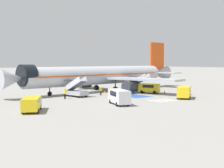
{
  "coord_description": "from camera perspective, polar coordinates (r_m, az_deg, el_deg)",
  "views": [
    {
      "loc": [
        -37.54,
        -56.77,
        6.38
      ],
      "look_at": [
        3.02,
        -1.89,
        1.59
      ],
      "focal_mm": 50.0,
      "sensor_mm": 36.0,
      "label": 1
    }
  ],
  "objects": [
    {
      "name": "traffic_cone_0",
      "position": [
        64.69,
        -1.33,
        -1.4
      ],
      "size": [
        0.49,
        0.49,
        0.55
      ],
      "color": "orange",
      "rests_on": "ground_plane"
    },
    {
      "name": "apron_walkway_bar_1",
      "position": [
        52.28,
        8.81,
        -3.03
      ],
      "size": [
        0.44,
        3.6,
        0.01
      ],
      "primitive_type": "cube",
      "color": "silver",
      "rests_on": "ground_plane"
    },
    {
      "name": "airliner",
      "position": [
        68.3,
        -1.83,
        1.58
      ],
      "size": [
        47.03,
        35.16,
        11.48
      ],
      "rotation": [
        0.0,
        0.0,
        1.71
      ],
      "color": "#B7BCC4",
      "rests_on": "ground_plane"
    },
    {
      "name": "traffic_cone_1",
      "position": [
        65.66,
        9.58,
        -1.41
      ],
      "size": [
        0.41,
        0.41,
        0.46
      ],
      "color": "orange",
      "rests_on": "ground_plane"
    },
    {
      "name": "fuel_tanker",
      "position": [
        92.78,
        -5.39,
        1.17
      ],
      "size": [
        9.15,
        3.71,
        3.55
      ],
      "rotation": [
        0.0,
        0.0,
        1.71
      ],
      "color": "#38383D",
      "rests_on": "ground_plane"
    },
    {
      "name": "service_van_1",
      "position": [
        64.28,
        6.81,
        -0.66
      ],
      "size": [
        3.73,
        4.52,
        1.94
      ],
      "rotation": [
        0.0,
        0.0,
        3.7
      ],
      "color": "yellow",
      "rests_on": "ground_plane"
    },
    {
      "name": "traffic_cone_2",
      "position": [
        55.77,
        -12.99,
        -2.32
      ],
      "size": [
        0.57,
        0.57,
        0.63
      ],
      "color": "orange",
      "rests_on": "ground_plane"
    },
    {
      "name": "apron_stand_patch_blue",
      "position": [
        59.9,
        3.29,
        -2.1
      ],
      "size": [
        4.32,
        8.53,
        0.01
      ],
      "primitive_type": "cube",
      "color": "#2856A8",
      "rests_on": "ground_plane"
    },
    {
      "name": "service_van_3",
      "position": [
        41.69,
        -14.46,
        -3.35
      ],
      "size": [
        4.47,
        5.85,
        1.85
      ],
      "rotation": [
        0.0,
        0.0,
        2.63
      ],
      "color": "yellow",
      "rests_on": "ground_plane"
    },
    {
      "name": "ground_crew_1",
      "position": [
        54.57,
        -8.62,
        -1.61
      ],
      "size": [
        0.36,
        0.48,
        1.85
      ],
      "rotation": [
        0.0,
        0.0,
        1.92
      ],
      "color": "black",
      "rests_on": "ground_plane"
    },
    {
      "name": "boarding_stairs_aft",
      "position": [
        70.82,
        5.18,
        -0.38
      ],
      "size": [
        2.86,
        5.45,
        3.9
      ],
      "rotation": [
        0.0,
        0.0,
        0.14
      ],
      "color": "#ADB2BA",
      "rests_on": "ground_plane"
    },
    {
      "name": "apron_walkway_bar_0",
      "position": [
        51.44,
        7.87,
        -3.14
      ],
      "size": [
        0.44,
        3.6,
        0.01
      ],
      "primitive_type": "cube",
      "color": "silver",
      "rests_on": "ground_plane"
    },
    {
      "name": "boarding_stairs_forward",
      "position": [
        58.05,
        -6.61,
        -1.36
      ],
      "size": [
        2.86,
        5.45,
        3.84
      ],
      "rotation": [
        0.0,
        0.0,
        0.14
      ],
      "color": "#ADB2BA",
      "rests_on": "ground_plane"
    },
    {
      "name": "ground_crew_0",
      "position": [
        67.53,
        1.89,
        -0.49
      ],
      "size": [
        0.49,
        0.42,
        1.84
      ],
      "rotation": [
        0.0,
        0.0,
        5.75
      ],
      "color": "#191E38",
      "rests_on": "ground_plane"
    },
    {
      "name": "ground_plane",
      "position": [
        68.36,
        -2.98,
        -1.34
      ],
      "size": [
        600.0,
        600.0,
        0.0
      ],
      "primitive_type": "plane",
      "color": "gray"
    },
    {
      "name": "apron_walkway_bar_2",
      "position": [
        53.14,
        9.73,
        -2.93
      ],
      "size": [
        0.44,
        3.6,
        0.01
      ],
      "primitive_type": "cube",
      "color": "silver",
      "rests_on": "ground_plane"
    },
    {
      "name": "apron_walkway_bar_3",
      "position": [
        54.01,
        10.61,
        -2.83
      ],
      "size": [
        0.44,
        3.6,
        0.01
      ],
      "primitive_type": "cube",
      "color": "silver",
      "rests_on": "ground_plane"
    },
    {
      "name": "ground_crew_2",
      "position": [
        60.05,
        -2.07,
        -1.15
      ],
      "size": [
        0.48,
        0.34,
        1.69
      ],
      "rotation": [
        0.0,
        0.0,
        6.0
      ],
      "color": "#2D2D33",
      "rests_on": "ground_plane"
    },
    {
      "name": "service_van_0",
      "position": [
        46.75,
        1.3,
        -2.17
      ],
      "size": [
        3.6,
        5.79,
        2.25
      ],
      "rotation": [
        0.0,
        0.0,
        5.94
      ],
      "color": "silver",
      "rests_on": "ground_plane"
    },
    {
      "name": "service_van_2",
      "position": [
        56.17,
        13.03,
        -1.3
      ],
      "size": [
        5.04,
        4.45,
        2.12
      ],
      "rotation": [
        0.0,
        0.0,
        2.2
      ],
      "color": "yellow",
      "rests_on": "ground_plane"
    },
    {
      "name": "apron_leadline_yellow",
      "position": [
        68.08,
        -2.24,
        -1.36
      ],
      "size": [
        79.94,
        11.71,
        0.01
      ],
      "primitive_type": "cube",
      "rotation": [
        0.0,
        0.0,
        1.71
      ],
      "color": "gold",
      "rests_on": "ground_plane"
    }
  ]
}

